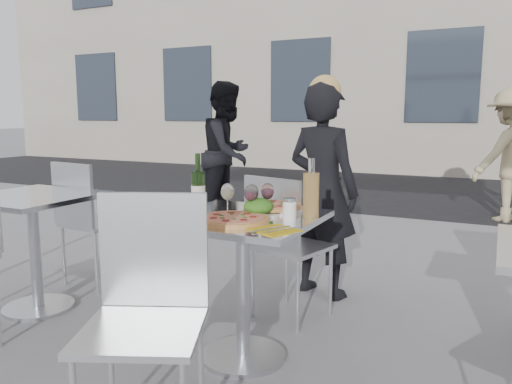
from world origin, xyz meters
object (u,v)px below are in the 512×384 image
at_px(chair_near, 148,297).
at_px(wineglass_white_b, 252,194).
at_px(salad_plate, 259,208).
at_px(pizza_near, 233,219).
at_px(side_table_left, 33,228).
at_px(sugar_shaker, 290,209).
at_px(wineglass_red_b, 267,192).
at_px(wineglass_white_a, 227,193).
at_px(main_table, 243,257).
at_px(chair_far, 283,236).
at_px(pedestrian_b, 511,155).
at_px(wineglass_red_a, 251,194).
at_px(pedestrian_a, 228,153).
at_px(napkin_right, 275,230).
at_px(wine_bottle, 198,187).
at_px(side_chair_lfar, 87,214).
at_px(pizza_far, 272,207).
at_px(napkin_left, 176,217).
at_px(woman_diner, 323,191).

bearing_deg(chair_near, wineglass_white_b, 60.79).
distance_m(salad_plate, wineglass_white_b, 0.08).
bearing_deg(pizza_near, side_table_left, 175.32).
distance_m(sugar_shaker, wineglass_red_b, 0.20).
bearing_deg(wineglass_red_b, wineglass_white_a, -150.08).
xyz_separation_m(main_table, wineglass_white_b, (0.03, 0.04, 0.32)).
distance_m(main_table, chair_far, 0.54).
relative_size(pizza_near, wineglass_white_a, 2.20).
bearing_deg(pedestrian_b, wineglass_red_a, 27.99).
height_order(side_table_left, pedestrian_a, pedestrian_a).
xyz_separation_m(main_table, pizza_near, (0.01, -0.12, 0.22)).
distance_m(main_table, pedestrian_a, 3.33).
relative_size(chair_near, sugar_shaker, 8.84).
xyz_separation_m(sugar_shaker, napkin_right, (0.02, -0.22, -0.05)).
relative_size(pedestrian_b, wine_bottle, 5.29).
xyz_separation_m(pedestrian_b, napkin_right, (-0.97, -4.60, -0.03)).
height_order(pedestrian_a, wineglass_red_a, pedestrian_a).
distance_m(side_chair_lfar, salad_plate, 1.65).
xyz_separation_m(side_table_left, wineglass_red_b, (1.58, 0.11, 0.32)).
bearing_deg(wineglass_white_a, wineglass_red_a, 4.87).
bearing_deg(napkin_right, wineglass_white_b, 161.69).
bearing_deg(pizza_near, wine_bottle, 147.70).
distance_m(chair_near, wineglass_red_a, 0.79).
bearing_deg(side_chair_lfar, wineglass_red_a, 170.24).
distance_m(chair_far, pizza_far, 0.41).
height_order(wineglass_white_b, napkin_left, wineglass_white_b).
bearing_deg(side_chair_lfar, wineglass_white_a, 168.49).
height_order(woman_diner, napkin_right, woman_diner).
distance_m(wineglass_red_a, napkin_left, 0.38).
xyz_separation_m(pizza_far, napkin_left, (-0.33, -0.40, -0.01)).
bearing_deg(wineglass_red_a, wineglass_white_b, 98.86).
bearing_deg(wineglass_red_a, napkin_right, -44.73).
bearing_deg(wineglass_red_a, wineglass_white_a, -175.13).
height_order(sugar_shaker, wineglass_white_a, wineglass_white_a).
relative_size(pizza_far, wineglass_red_b, 2.16).
height_order(pedestrian_b, wineglass_red_a, pedestrian_b).
bearing_deg(wineglass_white_b, sugar_shaker, -7.44).
xyz_separation_m(woman_diner, pedestrian_b, (1.19, 3.31, 0.05)).
distance_m(side_table_left, wine_bottle, 1.24).
bearing_deg(chair_near, pedestrian_b, 52.17).
bearing_deg(pedestrian_a, main_table, -147.37).
bearing_deg(wineglass_red_a, chair_near, -95.78).
xyz_separation_m(chair_near, wineglass_red_a, (0.07, 0.73, 0.30)).
distance_m(pizza_near, salad_plate, 0.19).
height_order(pedestrian_b, sugar_shaker, pedestrian_b).
xyz_separation_m(side_chair_lfar, napkin_left, (1.25, -0.66, 0.21)).
relative_size(main_table, napkin_left, 3.74).
relative_size(pedestrian_a, pizza_near, 4.69).
bearing_deg(side_table_left, chair_near, -25.73).
distance_m(chair_far, wine_bottle, 0.64).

